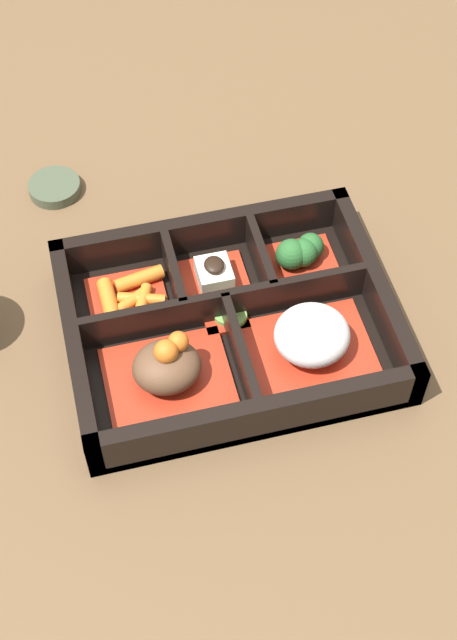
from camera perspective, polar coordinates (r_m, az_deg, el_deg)
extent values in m
plane|color=brown|center=(0.84, 0.00, -1.02)|extent=(3.00, 3.00, 0.00)
cube|color=black|center=(0.83, 0.00, -0.82)|extent=(0.30, 0.23, 0.01)
cube|color=black|center=(0.88, -1.70, 5.44)|extent=(0.30, 0.01, 0.05)
cube|color=black|center=(0.76, 1.98, -6.37)|extent=(0.30, 0.01, 0.05)
cube|color=black|center=(0.85, 9.29, 1.83)|extent=(0.01, 0.23, 0.05)
cube|color=black|center=(0.81, -9.76, -1.97)|extent=(0.01, 0.23, 0.05)
cube|color=black|center=(0.83, -0.23, 0.71)|extent=(0.27, 0.01, 0.05)
cube|color=black|center=(0.86, 2.09, 3.56)|extent=(0.01, 0.09, 0.05)
cube|color=black|center=(0.85, -3.46, 2.49)|extent=(0.01, 0.09, 0.05)
cube|color=black|center=(0.79, 0.76, -2.48)|extent=(0.01, 0.11, 0.05)
cube|color=#B22D19|center=(0.82, 5.24, -1.95)|extent=(0.11, 0.09, 0.01)
ellipsoid|color=silver|center=(0.80, 5.37, -0.97)|extent=(0.07, 0.07, 0.04)
cube|color=#B22D19|center=(0.80, -3.89, -3.85)|extent=(0.11, 0.09, 0.01)
ellipsoid|color=brown|center=(0.78, -3.97, -3.01)|extent=(0.06, 0.05, 0.04)
sphere|color=#D1661E|center=(0.77, -3.22, -1.38)|extent=(0.02, 0.02, 0.02)
sphere|color=#D1661E|center=(0.76, -4.02, -2.03)|extent=(0.02, 0.02, 0.02)
cube|color=#B22D19|center=(0.88, 4.79, 3.51)|extent=(0.07, 0.07, 0.01)
sphere|color=#265B28|center=(0.87, 4.80, 4.32)|extent=(0.03, 0.03, 0.03)
sphere|color=#265B28|center=(0.87, 5.27, 4.73)|extent=(0.03, 0.03, 0.03)
sphere|color=#265B28|center=(0.86, 4.04, 4.22)|extent=(0.03, 0.03, 0.03)
cube|color=#B22D19|center=(0.86, -0.64, 2.47)|extent=(0.06, 0.07, 0.01)
cube|color=beige|center=(0.85, -0.65, 3.00)|extent=(0.03, 0.04, 0.02)
ellipsoid|color=black|center=(0.84, -0.66, 3.61)|extent=(0.02, 0.02, 0.01)
cube|color=#B22D19|center=(0.85, -6.49, 1.33)|extent=(0.07, 0.07, 0.01)
cylinder|color=orange|center=(0.84, -6.53, 1.00)|extent=(0.04, 0.03, 0.01)
cylinder|color=orange|center=(0.84, -5.47, 1.34)|extent=(0.02, 0.03, 0.01)
cylinder|color=orange|center=(0.84, -5.58, 1.37)|extent=(0.05, 0.02, 0.01)
cylinder|color=orange|center=(0.84, -7.68, 1.27)|extent=(0.02, 0.04, 0.02)
cylinder|color=orange|center=(0.86, -5.74, 2.64)|extent=(0.05, 0.02, 0.01)
cube|color=#B22D19|center=(0.84, -0.12, 0.24)|extent=(0.04, 0.04, 0.01)
cylinder|color=#75A84C|center=(0.83, -0.56, 0.35)|extent=(0.02, 0.02, 0.00)
cylinder|color=#75A84C|center=(0.84, 0.14, 0.89)|extent=(0.02, 0.02, 0.01)
cylinder|color=#75A84C|center=(0.83, 0.40, 0.23)|extent=(0.02, 0.02, 0.01)
cylinder|color=#75A84C|center=(0.83, -0.46, 0.24)|extent=(0.02, 0.02, 0.01)
cylinder|color=#424C38|center=(0.97, -11.07, 8.32)|extent=(0.05, 0.05, 0.01)
cylinder|color=black|center=(0.97, -11.10, 8.49)|extent=(0.04, 0.04, 0.00)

